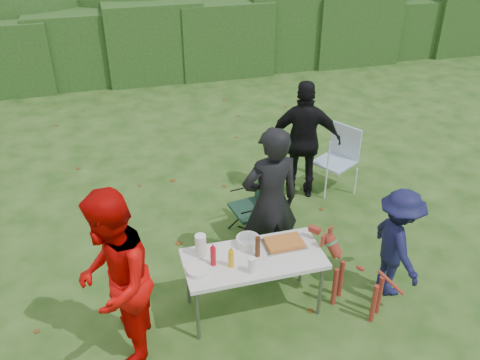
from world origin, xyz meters
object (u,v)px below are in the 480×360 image
object	(u,v)px
person_cook	(270,203)
lawn_chair	(335,159)
child	(397,243)
dog	(359,278)
person_black_puffy	(304,141)
person_red_jacket	(114,282)
ketchup_bottle	(213,256)
paper_towel_roll	(201,246)
mustard_bottle	(231,259)
camping_chair	(253,205)
folding_table	(254,261)
beer_bottle	(258,247)

from	to	relation	value
person_cook	lawn_chair	bearing A→B (deg)	-139.54
child	dog	world-z (taller)	child
person_black_puffy	dog	bearing A→B (deg)	101.93
person_cook	person_red_jacket	size ratio (longest dim) A/B	1.00
ketchup_bottle	child	bearing A→B (deg)	-3.51
person_red_jacket	ketchup_bottle	distance (m)	1.04
paper_towel_roll	mustard_bottle	bearing A→B (deg)	-44.29
person_red_jacket	camping_chair	size ratio (longest dim) A/B	1.99
child	dog	size ratio (longest dim) A/B	1.47
child	dog	xyz separation A→B (m)	(-0.52, -0.17, -0.24)
person_red_jacket	child	bearing A→B (deg)	102.66
person_cook	person_red_jacket	distance (m)	2.04
child	person_cook	bearing A→B (deg)	61.69
child	ketchup_bottle	world-z (taller)	child
folding_table	camping_chair	bearing A→B (deg)	73.61
camping_chair	mustard_bottle	distance (m)	1.59
child	lawn_chair	xyz separation A→B (m)	(0.32, 2.31, -0.18)
person_cook	dog	bearing A→B (deg)	123.86
person_red_jacket	ketchup_bottle	world-z (taller)	person_red_jacket
dog	paper_towel_roll	distance (m)	1.77
ketchup_bottle	paper_towel_roll	bearing A→B (deg)	117.16
person_black_puffy	beer_bottle	xyz separation A→B (m)	(-1.36, -2.12, -0.05)
person_cook	beer_bottle	bearing A→B (deg)	56.75
lawn_chair	paper_towel_roll	distance (m)	3.22
person_black_puffy	child	xyz separation A→B (m)	(0.23, -2.27, -0.23)
folding_table	mustard_bottle	size ratio (longest dim) A/B	7.50
ketchup_bottle	beer_bottle	bearing A→B (deg)	1.89
person_cook	ketchup_bottle	xyz separation A→B (m)	(-0.83, -0.63, -0.11)
person_red_jacket	person_black_puffy	distance (m)	3.73
child	folding_table	bearing A→B (deg)	88.36
mustard_bottle	child	bearing A→B (deg)	-1.53
camping_chair	paper_towel_roll	world-z (taller)	paper_towel_roll
dog	mustard_bottle	distance (m)	1.46
folding_table	dog	xyz separation A→B (m)	(1.12, -0.30, -0.25)
folding_table	paper_towel_roll	distance (m)	0.59
person_black_puffy	paper_towel_roll	xyz separation A→B (m)	(-1.94, -1.96, -0.04)
person_red_jacket	camping_chair	xyz separation A→B (m)	(1.83, 1.58, -0.48)
person_black_puffy	dog	xyz separation A→B (m)	(-0.29, -2.44, -0.47)
dog	beer_bottle	xyz separation A→B (m)	(-1.07, 0.31, 0.42)
dog	ketchup_bottle	size ratio (longest dim) A/B	4.20
folding_table	camping_chair	size ratio (longest dim) A/B	1.55
dog	lawn_chair	xyz separation A→B (m)	(0.84, 2.48, 0.06)
paper_towel_roll	person_black_puffy	bearing A→B (deg)	45.21
lawn_chair	paper_towel_roll	size ratio (longest dim) A/B	3.82
person_black_puffy	beer_bottle	world-z (taller)	person_black_puffy
dog	paper_towel_roll	world-z (taller)	paper_towel_roll
beer_bottle	person_black_puffy	bearing A→B (deg)	57.28
folding_table	ketchup_bottle	xyz separation A→B (m)	(-0.44, -0.00, 0.16)
child	dog	bearing A→B (deg)	110.99
dog	mustard_bottle	world-z (taller)	mustard_bottle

